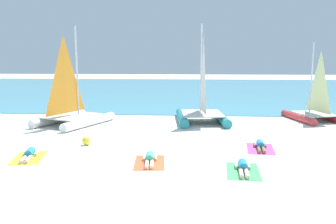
% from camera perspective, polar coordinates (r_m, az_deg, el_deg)
% --- Properties ---
extents(ground_plane, '(120.00, 120.00, 0.00)m').
position_cam_1_polar(ground_plane, '(22.14, 0.91, -1.06)').
color(ground_plane, white).
extents(ocean_water, '(120.00, 40.00, 0.05)m').
position_cam_1_polar(ocean_water, '(43.01, 2.44, 3.81)').
color(ocean_water, '#4C9EB7').
rests_on(ocean_water, ground).
extents(sailboat_red, '(3.06, 4.07, 4.77)m').
position_cam_1_polar(sailboat_red, '(23.07, 22.93, 0.42)').
color(sailboat_red, '#CC3838').
rests_on(sailboat_red, ground).
extents(sailboat_teal, '(3.28, 4.74, 5.87)m').
position_cam_1_polar(sailboat_teal, '(20.83, 5.60, 0.70)').
color(sailboat_teal, teal).
rests_on(sailboat_teal, ground).
extents(sailboat_white, '(4.18, 5.05, 5.65)m').
position_cam_1_polar(sailboat_white, '(20.72, -15.54, 0.28)').
color(sailboat_white, white).
rests_on(sailboat_white, ground).
extents(towel_leftmost, '(1.48, 2.09, 0.01)m').
position_cam_1_polar(towel_leftmost, '(14.54, -21.98, -7.00)').
color(towel_leftmost, yellow).
rests_on(towel_leftmost, ground).
extents(sunbather_leftmost, '(0.73, 1.56, 0.30)m').
position_cam_1_polar(sunbather_leftmost, '(14.57, -21.95, -6.46)').
color(sunbather_leftmost, '#268CCC').
rests_on(sunbather_leftmost, towel_leftmost).
extents(towel_center_left, '(1.27, 1.99, 0.01)m').
position_cam_1_polar(towel_center_left, '(12.93, -3.05, -8.31)').
color(towel_center_left, '#EA5933').
rests_on(towel_center_left, ground).
extents(sunbather_center_left, '(0.58, 1.57, 0.30)m').
position_cam_1_polar(sunbather_center_left, '(12.95, -3.05, -7.70)').
color(sunbather_center_left, '#3FB28C').
rests_on(sunbather_center_left, towel_center_left).
extents(towel_center_right, '(1.25, 1.98, 0.01)m').
position_cam_1_polar(towel_center_right, '(12.24, 12.27, -9.51)').
color(towel_center_right, '#4CB266').
rests_on(towel_center_right, ground).
extents(sunbather_center_right, '(0.57, 1.57, 0.30)m').
position_cam_1_polar(sunbather_center_right, '(12.27, 12.27, -8.85)').
color(sunbather_center_right, '#268CCC').
rests_on(sunbather_center_right, towel_center_right).
extents(towel_rightmost, '(1.30, 2.01, 0.01)m').
position_cam_1_polar(towel_rightmost, '(15.31, 14.99, -5.87)').
color(towel_rightmost, '#D84C99').
rests_on(towel_rightmost, ground).
extents(sunbather_rightmost, '(0.59, 1.57, 0.30)m').
position_cam_1_polar(sunbather_rightmost, '(15.35, 14.99, -5.35)').
color(sunbather_rightmost, '#268CCC').
rests_on(sunbather_rightmost, towel_rightmost).
extents(beach_ball, '(0.39, 0.39, 0.39)m').
position_cam_1_polar(beach_ball, '(15.80, -13.31, -4.64)').
color(beach_ball, yellow).
rests_on(beach_ball, ground).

